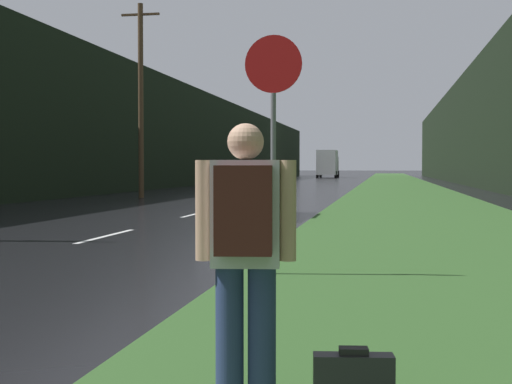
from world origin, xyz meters
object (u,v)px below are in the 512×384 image
hitchhiker_with_backpack (245,248)px  car_passing_near (250,189)px  suitcase (353,384)px  stop_sign (273,126)px  delivery_truck (328,164)px

hitchhiker_with_backpack → car_passing_near: bearing=92.9°
hitchhiker_with_backpack → suitcase: 0.99m
suitcase → car_passing_near: 16.33m
stop_sign → car_passing_near: bearing=102.3°
stop_sign → suitcase: (1.26, -5.12, -1.77)m
stop_sign → delivery_truck: delivery_truck is taller
hitchhiker_with_backpack → delivery_truck: bearing=86.4°
stop_sign → suitcase: 5.56m
suitcase → hitchhiker_with_backpack: bearing=-179.4°
hitchhiker_with_backpack → car_passing_near: 16.29m
hitchhiker_with_backpack → delivery_truck: (-6.66, 90.60, 0.93)m
stop_sign → hitchhiker_with_backpack: 5.34m
car_passing_near → hitchhiker_with_backpack: bearing=100.7°
car_passing_near → delivery_truck: 74.70m
suitcase → delivery_truck: (-7.27, 90.51, 1.70)m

